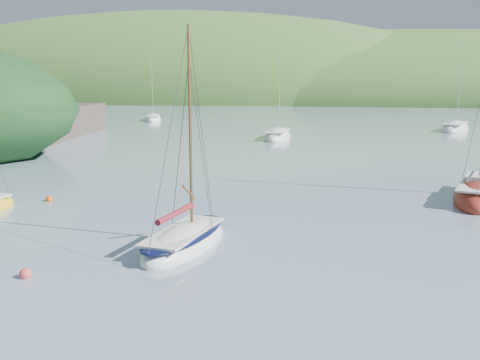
% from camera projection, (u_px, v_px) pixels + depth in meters
% --- Properties ---
extents(ground, '(700.00, 700.00, 0.00)m').
position_uv_depth(ground, '(138.00, 287.00, 17.67)').
color(ground, slate).
rests_on(ground, ground).
extents(shoreline_hills, '(690.00, 135.00, 56.00)m').
position_uv_depth(shoreline_hills, '(311.00, 98.00, 185.04)').
color(shoreline_hills, '#376125').
rests_on(shoreline_hills, ground).
extents(daysailer_white, '(3.02, 6.42, 9.52)m').
position_uv_depth(daysailer_white, '(184.00, 241.00, 21.92)').
color(daysailer_white, silver).
rests_on(daysailer_white, ground).
extents(distant_sloop_a, '(2.84, 8.00, 11.41)m').
position_uv_depth(distant_sloop_a, '(278.00, 137.00, 60.88)').
color(distant_sloop_a, silver).
rests_on(distant_sloop_a, ground).
extents(distant_sloop_b, '(5.65, 9.05, 12.18)m').
position_uv_depth(distant_sloop_b, '(455.00, 129.00, 70.24)').
color(distant_sloop_b, silver).
rests_on(distant_sloop_b, ground).
extents(distant_sloop_c, '(4.85, 7.88, 10.62)m').
position_uv_depth(distant_sloop_c, '(153.00, 120.00, 86.67)').
color(distant_sloop_c, silver).
rests_on(distant_sloop_c, ground).
extents(mooring_buoys, '(25.70, 11.14, 0.44)m').
position_uv_depth(mooring_buoys, '(184.00, 234.00, 23.23)').
color(mooring_buoys, '#E1443C').
rests_on(mooring_buoys, ground).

